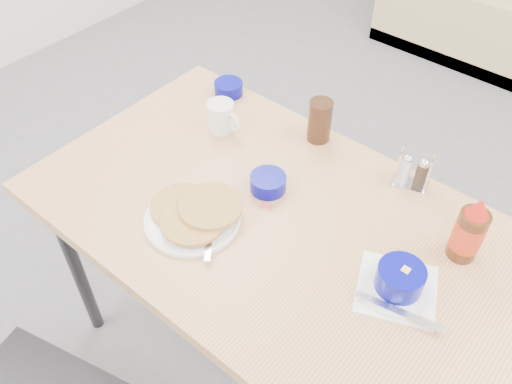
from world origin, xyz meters
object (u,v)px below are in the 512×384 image
Objects in this scene: grits_setting at (399,282)px; condiment_caddy at (413,173)px; dining_table at (283,236)px; coffee_mug at (222,116)px; syrup_bottle at (469,232)px; pancake_plate at (194,215)px; amber_tumbler at (320,121)px; butter_bowl at (268,183)px; creamer_bowl at (229,88)px.

condiment_caddy is (-0.15, 0.34, 0.01)m from grits_setting.
dining_table is 0.44m from coffee_mug.
grits_setting is 1.35× the size of syrup_bottle.
coffee_mug is (-0.20, 0.33, 0.03)m from pancake_plate.
amber_tumbler is 0.69× the size of syrup_bottle.
coffee_mug is 0.47× the size of grits_setting.
pancake_plate is 0.61m from condiment_caddy.
amber_tumbler reaches higher than pancake_plate.
coffee_mug is 0.30m from butter_bowl.
condiment_caddy is (0.37, 0.49, 0.02)m from pancake_plate.
creamer_bowl is at bearing 157.92° from grits_setting.
condiment_caddy is 0.61× the size of syrup_bottle.
coffee_mug is at bearing 177.43° from condiment_caddy.
grits_setting is at bearing 15.70° from pancake_plate.
butter_bowl is 0.52× the size of syrup_bottle.
butter_bowl reaches higher than creamer_bowl.
pancake_plate is 1.39× the size of syrup_bottle.
grits_setting reaches higher than creamer_bowl.
creamer_bowl is (-0.84, 0.34, -0.01)m from grits_setting.
dining_table is 0.40m from condiment_caddy.
grits_setting is (0.34, 0.00, 0.09)m from dining_table.
dining_table is 0.39m from amber_tumbler.
butter_bowl is (0.08, 0.22, 0.00)m from pancake_plate.
dining_table is 0.61m from creamer_bowl.
dining_table is at bearing -153.99° from syrup_bottle.
grits_setting is at bearing -8.70° from butter_bowl.
butter_bowl is (0.39, -0.27, 0.00)m from creamer_bowl.
butter_bowl is at bearing -155.30° from condiment_caddy.
coffee_mug reaches higher than dining_table.
coffee_mug is at bearing 157.34° from butter_bowl.
amber_tumbler is at bearing 31.09° from coffee_mug.
amber_tumbler is (0.37, 0.00, 0.05)m from creamer_bowl.
syrup_bottle reaches higher than amber_tumbler.
syrup_bottle is (0.51, 0.13, 0.06)m from butter_bowl.
syrup_bottle is at bearing 71.09° from grits_setting.
pancake_plate is 0.54m from grits_setting.
coffee_mug is 0.60m from condiment_caddy.
creamer_bowl is 0.50× the size of syrup_bottle.
pancake_plate is 2.00× the size of amber_tumbler.
creamer_bowl is (-0.11, 0.16, -0.03)m from coffee_mug.
butter_bowl is at bearing 70.41° from pancake_plate.
condiment_caddy is at bearing 42.39° from butter_bowl.
syrup_bottle is at bearing 30.25° from pancake_plate.
coffee_mug is 1.27× the size of creamer_bowl.
coffee_mug is 1.04× the size of condiment_caddy.
condiment_caddy reaches higher than butter_bowl.
dining_table is 7.23× the size of syrup_bottle.
condiment_caddy reaches higher than grits_setting.
amber_tumbler reaches higher than coffee_mug.
grits_setting is 2.57× the size of butter_bowl.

